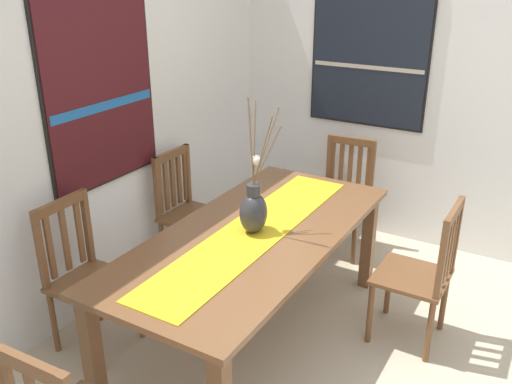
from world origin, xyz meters
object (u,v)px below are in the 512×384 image
(chair_0, at_px, (344,193))
(chair_2, at_px, (187,209))
(chair_4, at_px, (86,275))
(painting_on_side_wall, at_px, (370,51))
(painting_on_back_wall, at_px, (100,93))
(dining_table, at_px, (254,247))
(chair_1, at_px, (422,272))
(centerpiece_vase, at_px, (254,209))

(chair_0, height_order, chair_2, chair_2)
(chair_4, bearing_deg, painting_on_side_wall, -19.48)
(chair_0, height_order, chair_4, chair_4)
(painting_on_back_wall, bearing_deg, chair_2, -23.00)
(dining_table, height_order, chair_0, chair_0)
(chair_1, relative_size, chair_4, 1.00)
(dining_table, xyz_separation_m, chair_4, (-0.53, 0.85, -0.17))
(dining_table, bearing_deg, painting_on_back_wall, 90.00)
(chair_0, bearing_deg, chair_2, 135.04)
(dining_table, bearing_deg, chair_0, -0.02)
(dining_table, height_order, centerpiece_vase, centerpiece_vase)
(chair_1, relative_size, painting_on_side_wall, 0.78)
(chair_1, distance_m, chair_4, 2.01)
(chair_0, distance_m, chair_1, 1.26)
(painting_on_side_wall, bearing_deg, painting_on_back_wall, 148.89)
(centerpiece_vase, height_order, chair_1, centerpiece_vase)
(chair_4, relative_size, painting_on_back_wall, 0.79)
(dining_table, relative_size, painting_on_back_wall, 1.72)
(chair_2, xyz_separation_m, painting_on_back_wall, (-0.53, 0.22, 0.96))
(chair_0, xyz_separation_m, chair_4, (-1.95, 0.85, -0.00))
(chair_2, relative_size, chair_4, 0.98)
(painting_on_back_wall, bearing_deg, chair_1, -75.66)
(chair_4, distance_m, painting_on_side_wall, 2.72)
(dining_table, height_order, chair_2, chair_2)
(centerpiece_vase, distance_m, painting_on_back_wall, 1.24)
(chair_0, xyz_separation_m, painting_on_side_wall, (0.40, 0.02, 1.07))
(centerpiece_vase, xyz_separation_m, chair_4, (-0.54, 0.85, -0.42))
(painting_on_side_wall, bearing_deg, chair_2, 145.93)
(chair_1, distance_m, painting_on_back_wall, 2.27)
(centerpiece_vase, xyz_separation_m, chair_1, (0.50, -0.88, -0.41))
(chair_2, distance_m, painting_on_side_wall, 1.89)
(chair_1, bearing_deg, chair_0, 43.75)
(centerpiece_vase, height_order, chair_4, centerpiece_vase)
(centerpiece_vase, xyz_separation_m, painting_on_side_wall, (1.82, 0.01, 0.65))
(centerpiece_vase, distance_m, chair_1, 1.09)
(chair_0, xyz_separation_m, chair_1, (-0.91, -0.87, 0.00))
(chair_0, relative_size, chair_1, 0.97)
(chair_4, bearing_deg, dining_table, -57.97)
(painting_on_back_wall, relative_size, painting_on_side_wall, 0.99)
(dining_table, relative_size, chair_0, 2.26)
(chair_1, bearing_deg, painting_on_back_wall, 104.34)
(painting_on_side_wall, bearing_deg, dining_table, -179.49)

